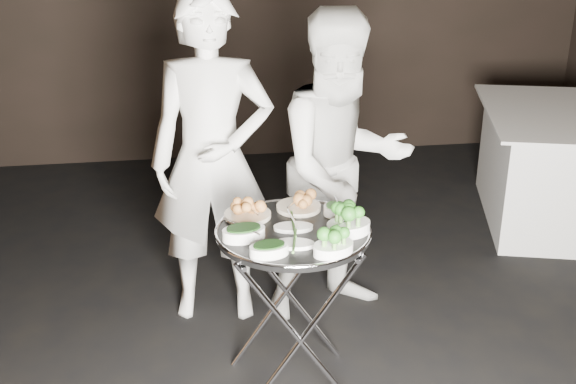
{
  "coord_description": "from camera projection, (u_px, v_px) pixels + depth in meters",
  "views": [
    {
      "loc": [
        -0.51,
        -2.62,
        2.19
      ],
      "look_at": [
        -0.07,
        0.32,
        0.95
      ],
      "focal_mm": 45.0,
      "sensor_mm": 36.0,
      "label": 1
    }
  ],
  "objects": [
    {
      "name": "tray_stand",
      "position": [
        293.0,
        304.0,
        3.28
      ],
      "size": [
        0.56,
        0.47,
        0.82
      ],
      "rotation": [
        0.0,
        0.0,
        -0.12
      ],
      "color": "silver",
      "rests_on": "floor"
    },
    {
      "name": "serving_tray",
      "position": [
        293.0,
        232.0,
        3.14
      ],
      "size": [
        0.68,
        0.68,
        0.04
      ],
      "color": "black",
      "rests_on": "tray_stand"
    },
    {
      "name": "potato_plate_a",
      "position": [
        247.0,
        210.0,
        3.25
      ],
      "size": [
        0.21,
        0.21,
        0.08
      ],
      "rotation": [
        0.0,
        0.0,
        -0.07
      ],
      "color": "beige",
      "rests_on": "serving_tray"
    },
    {
      "name": "potato_plate_b",
      "position": [
        299.0,
        202.0,
        3.33
      ],
      "size": [
        0.21,
        0.21,
        0.08
      ],
      "rotation": [
        0.0,
        0.0,
        0.18
      ],
      "color": "beige",
      "rests_on": "serving_tray"
    },
    {
      "name": "greens_bowl",
      "position": [
        336.0,
        208.0,
        3.28
      ],
      "size": [
        0.12,
        0.12,
        0.07
      ],
      "rotation": [
        0.0,
        0.0,
        0.33
      ],
      "color": "white",
      "rests_on": "serving_tray"
    },
    {
      "name": "asparagus_plate_a",
      "position": [
        293.0,
        226.0,
        3.14
      ],
      "size": [
        0.18,
        0.11,
        0.04
      ],
      "rotation": [
        0.0,
        0.0,
        -0.08
      ],
      "color": "white",
      "rests_on": "serving_tray"
    },
    {
      "name": "asparagus_plate_b",
      "position": [
        294.0,
        243.0,
        2.99
      ],
      "size": [
        0.18,
        0.13,
        0.03
      ],
      "rotation": [
        0.0,
        0.0,
        -0.21
      ],
      "color": "white",
      "rests_on": "serving_tray"
    },
    {
      "name": "spinach_bowl_a",
      "position": [
        244.0,
        232.0,
        3.04
      ],
      "size": [
        0.2,
        0.15,
        0.08
      ],
      "rotation": [
        0.0,
        0.0,
        0.19
      ],
      "color": "white",
      "rests_on": "serving_tray"
    },
    {
      "name": "spinach_bowl_b",
      "position": [
        269.0,
        248.0,
        2.91
      ],
      "size": [
        0.18,
        0.13,
        0.07
      ],
      "rotation": [
        0.0,
        0.0,
        0.18
      ],
      "color": "white",
      "rests_on": "serving_tray"
    },
    {
      "name": "broccoli_bowl_a",
      "position": [
        348.0,
        225.0,
        3.1
      ],
      "size": [
        0.23,
        0.2,
        0.08
      ],
      "rotation": [
        0.0,
        0.0,
        0.31
      ],
      "color": "white",
      "rests_on": "serving_tray"
    },
    {
      "name": "broccoli_bowl_b",
      "position": [
        333.0,
        246.0,
        2.92
      ],
      "size": [
        0.21,
        0.18,
        0.07
      ],
      "rotation": [
        0.0,
        0.0,
        0.36
      ],
      "color": "white",
      "rests_on": "serving_tray"
    },
    {
      "name": "serving_utensils",
      "position": [
        294.0,
        213.0,
        3.18
      ],
      "size": [
        0.58,
        0.42,
        0.01
      ],
      "color": "silver",
      "rests_on": "serving_tray"
    },
    {
      "name": "waiter_left",
      "position": [
        212.0,
        161.0,
        3.77
      ],
      "size": [
        0.69,
        0.49,
        1.78
      ],
      "primitive_type": "imported",
      "rotation": [
        0.0,
        0.0,
        -0.1
      ],
      "color": "silver",
      "rests_on": "floor"
    },
    {
      "name": "waiter_right",
      "position": [
        342.0,
        168.0,
        3.81
      ],
      "size": [
        0.95,
        0.83,
        1.68
      ],
      "primitive_type": "imported",
      "rotation": [
        0.0,
        0.0,
        0.26
      ],
      "color": "silver",
      "rests_on": "floor"
    }
  ]
}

